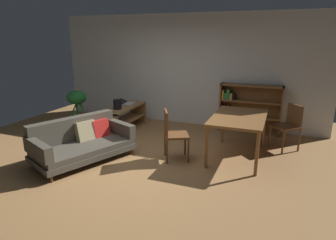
% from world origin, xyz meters
% --- Properties ---
extents(ground_plane, '(8.16, 8.16, 0.00)m').
position_xyz_m(ground_plane, '(0.00, 0.00, 0.00)').
color(ground_plane, '#9E7042').
extents(back_wall_panel, '(6.80, 0.10, 2.70)m').
position_xyz_m(back_wall_panel, '(0.00, 2.70, 1.35)').
color(back_wall_panel, silver).
rests_on(back_wall_panel, ground_plane).
extents(fabric_couch, '(1.48, 1.93, 0.74)m').
position_xyz_m(fabric_couch, '(-0.98, -0.24, 0.33)').
color(fabric_couch, brown).
rests_on(fabric_couch, ground_plane).
extents(media_console, '(0.45, 1.39, 0.58)m').
position_xyz_m(media_console, '(-1.10, 1.53, 0.28)').
color(media_console, olive).
rests_on(media_console, ground_plane).
extents(open_laptop, '(0.42, 0.37, 0.10)m').
position_xyz_m(open_laptop, '(-1.20, 1.83, 0.60)').
color(open_laptop, silver).
rests_on(open_laptop, media_console).
extents(desk_speaker, '(0.19, 0.19, 0.22)m').
position_xyz_m(desk_speaker, '(-1.12, 1.27, 0.69)').
color(desk_speaker, black).
rests_on(desk_speaker, media_console).
extents(potted_floor_plant, '(0.53, 0.53, 0.91)m').
position_xyz_m(potted_floor_plant, '(-2.27, 1.32, 0.58)').
color(potted_floor_plant, '#9E9389').
rests_on(potted_floor_plant, ground_plane).
extents(dining_table, '(0.92, 1.45, 0.78)m').
position_xyz_m(dining_table, '(1.63, 0.90, 0.71)').
color(dining_table, brown).
rests_on(dining_table, ground_plane).
extents(dining_chair_near, '(0.60, 0.60, 0.89)m').
position_xyz_m(dining_chair_near, '(2.49, 1.68, 0.51)').
color(dining_chair_near, brown).
rests_on(dining_chair_near, ground_plane).
extents(dining_chair_far, '(0.55, 0.55, 0.92)m').
position_xyz_m(dining_chair_far, '(0.56, 0.35, 0.52)').
color(dining_chair_far, brown).
rests_on(dining_chair_far, ground_plane).
extents(bookshelf, '(1.39, 0.28, 1.11)m').
position_xyz_m(bookshelf, '(1.57, 2.54, 0.55)').
color(bookshelf, brown).
rests_on(bookshelf, ground_plane).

